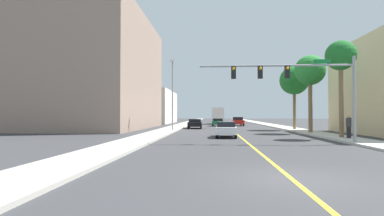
% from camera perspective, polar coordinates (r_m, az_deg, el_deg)
% --- Properties ---
extents(ground, '(192.00, 192.00, 0.00)m').
position_cam_1_polar(ground, '(51.47, 6.67, -3.42)').
color(ground, '#38383A').
extents(sidewalk_left, '(2.68, 168.00, 0.15)m').
position_cam_1_polar(sidewalk_left, '(51.71, -2.15, -3.34)').
color(sidewalk_left, '#B2ADA3').
rests_on(sidewalk_left, ground).
extents(sidewalk_right, '(2.68, 168.00, 0.15)m').
position_cam_1_polar(sidewalk_right, '(52.44, 15.37, -3.27)').
color(sidewalk_right, beige).
rests_on(sidewalk_right, ground).
extents(lane_marking_center, '(0.16, 144.00, 0.01)m').
position_cam_1_polar(lane_marking_center, '(51.47, 6.67, -3.42)').
color(lane_marking_center, yellow).
rests_on(lane_marking_center, ground).
extents(building_left_near, '(17.81, 24.35, 15.76)m').
position_cam_1_polar(building_left_near, '(46.01, -19.53, 6.21)').
color(building_left_near, gray).
rests_on(building_left_near, ground).
extents(building_left_far, '(10.11, 19.63, 7.31)m').
position_cam_1_polar(building_left_far, '(69.32, -8.00, 0.17)').
color(building_left_far, silver).
rests_on(building_left_far, ground).
extents(traffic_signal_mast, '(10.39, 0.36, 5.72)m').
position_cam_1_polar(traffic_signal_mast, '(21.51, 19.54, 5.22)').
color(traffic_signal_mast, gray).
rests_on(traffic_signal_mast, sidewalk_right).
extents(street_lamp, '(0.56, 0.28, 8.18)m').
position_cam_1_polar(street_lamp, '(34.97, -3.73, 3.18)').
color(street_lamp, gray).
rests_on(street_lamp, sidewalk_left).
extents(palm_near, '(2.42, 2.42, 7.81)m').
position_cam_1_polar(palm_near, '(27.35, 26.43, 8.58)').
color(palm_near, brown).
rests_on(palm_near, sidewalk_right).
extents(palm_mid, '(3.11, 3.11, 7.96)m').
position_cam_1_polar(palm_mid, '(33.56, 21.53, 6.51)').
color(palm_mid, brown).
rests_on(palm_mid, sidewalk_right).
extents(palm_far, '(3.61, 3.61, 7.94)m').
position_cam_1_polar(palm_far, '(40.08, 18.85, 4.93)').
color(palm_far, brown).
rests_on(palm_far, sidewalk_right).
extents(car_white, '(1.87, 4.34, 1.34)m').
position_cam_1_polar(car_white, '(26.21, 6.50, -4.00)').
color(car_white, white).
rests_on(car_white, ground).
extents(car_red, '(2.14, 4.24, 1.53)m').
position_cam_1_polar(car_red, '(52.73, 8.58, -2.50)').
color(car_red, red).
rests_on(car_red, ground).
extents(car_black, '(2.10, 4.67, 1.33)m').
position_cam_1_polar(car_black, '(42.39, 0.56, -2.95)').
color(car_black, black).
rests_on(car_black, ground).
extents(car_green, '(2.00, 4.48, 1.29)m').
position_cam_1_polar(car_green, '(51.34, 4.94, -2.67)').
color(car_green, '#196638').
rests_on(car_green, ground).
extents(delivery_truck, '(2.71, 8.44, 3.34)m').
position_cam_1_polar(delivery_truck, '(61.91, 5.04, -1.43)').
color(delivery_truck, red).
rests_on(delivery_truck, ground).
extents(pedestrian, '(0.38, 0.38, 1.80)m').
position_cam_1_polar(pedestrian, '(26.24, 27.65, -3.11)').
color(pedestrian, black).
rests_on(pedestrian, sidewalk_right).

